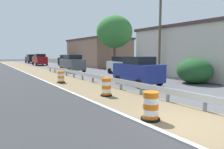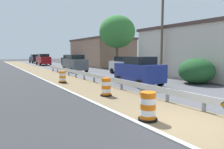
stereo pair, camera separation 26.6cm
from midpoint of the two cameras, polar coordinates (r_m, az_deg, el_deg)
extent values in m
plane|color=#333335|center=(7.57, 20.38, -13.28)|extent=(160.00, 160.00, 0.00)
cube|color=#7F6B4C|center=(7.95, 22.50, -12.41)|extent=(3.37, 120.00, 0.01)
cube|color=#ADADA8|center=(6.62, 13.44, -15.88)|extent=(0.20, 120.00, 0.11)
cube|color=slate|center=(9.47, 24.02, -7.31)|extent=(0.12, 0.12, 0.70)
cube|color=slate|center=(10.67, 14.78, -5.50)|extent=(0.12, 0.12, 0.70)
cube|color=slate|center=(12.08, 7.59, -3.99)|extent=(0.12, 0.12, 0.70)
cube|color=slate|center=(13.66, 2.01, -2.76)|extent=(0.12, 0.12, 0.70)
cube|color=slate|center=(15.34, -2.39, -1.78)|extent=(0.12, 0.12, 0.70)
cube|color=slate|center=(17.09, -5.89, -0.98)|extent=(0.12, 0.12, 0.70)
cube|color=slate|center=(18.90, -8.73, -0.34)|extent=(0.12, 0.12, 0.70)
cube|color=slate|center=(20.75, -11.07, 0.20)|extent=(0.12, 0.12, 0.70)
cube|color=slate|center=(22.64, -13.03, 0.64)|extent=(0.12, 0.12, 0.70)
cube|color=slate|center=(24.54, -14.68, 1.02)|extent=(0.12, 0.12, 0.70)
cube|color=slate|center=(26.46, -16.09, 1.34)|extent=(0.12, 0.12, 0.70)
cube|color=slate|center=(28.40, -17.31, 1.62)|extent=(0.12, 0.12, 0.70)
cylinder|color=orange|center=(7.72, 9.77, -11.78)|extent=(0.57, 0.57, 0.21)
cylinder|color=white|center=(7.65, 9.80, -10.28)|extent=(0.57, 0.57, 0.21)
cylinder|color=orange|center=(7.60, 9.83, -8.75)|extent=(0.57, 0.57, 0.21)
cylinder|color=white|center=(7.55, 9.86, -7.21)|extent=(0.57, 0.57, 0.21)
cylinder|color=orange|center=(7.50, 9.89, -5.64)|extent=(0.57, 0.57, 0.21)
cylinder|color=black|center=(7.74, 9.76, -12.24)|extent=(0.71, 0.71, 0.08)
cylinder|color=orange|center=(11.67, -2.28, -5.54)|extent=(0.53, 0.53, 0.21)
cylinder|color=white|center=(11.63, -2.28, -4.54)|extent=(0.53, 0.53, 0.21)
cylinder|color=orange|center=(11.59, -2.29, -3.54)|extent=(0.53, 0.53, 0.21)
cylinder|color=white|center=(11.56, -2.29, -2.53)|extent=(0.53, 0.53, 0.21)
cylinder|color=orange|center=(11.53, -2.30, -1.51)|extent=(0.53, 0.53, 0.21)
cylinder|color=black|center=(11.68, -2.28, -5.84)|extent=(0.67, 0.67, 0.08)
cylinder|color=orange|center=(17.19, -14.58, -1.96)|extent=(0.53, 0.53, 0.19)
cylinder|color=white|center=(17.16, -14.60, -1.32)|extent=(0.53, 0.53, 0.19)
cylinder|color=orange|center=(17.14, -14.62, -0.68)|extent=(0.53, 0.53, 0.19)
cylinder|color=white|center=(17.12, -14.64, -0.04)|extent=(0.53, 0.53, 0.19)
cylinder|color=orange|center=(17.10, -14.65, 0.60)|extent=(0.53, 0.53, 0.19)
cylinder|color=black|center=(17.20, -14.58, -2.15)|extent=(0.66, 0.66, 0.08)
cube|color=black|center=(51.76, -21.96, 4.01)|extent=(2.01, 4.32, 1.18)
cube|color=black|center=(51.58, -21.95, 4.97)|extent=(1.74, 2.02, 0.56)
cylinder|color=black|center=(52.94, -23.27, 3.35)|extent=(0.24, 0.65, 0.64)
cylinder|color=black|center=(53.37, -21.32, 3.45)|extent=(0.24, 0.65, 0.64)
cylinder|color=black|center=(50.21, -22.58, 3.25)|extent=(0.24, 0.65, 0.64)
cylinder|color=black|center=(50.65, -20.54, 3.36)|extent=(0.24, 0.65, 0.64)
cube|color=silver|center=(23.04, 2.99, 2.25)|extent=(1.89, 4.61, 1.15)
cube|color=black|center=(23.15, 2.74, 4.38)|extent=(1.68, 2.13, 0.56)
cylinder|color=black|center=(22.46, 7.15, 0.64)|extent=(0.23, 0.64, 0.64)
cylinder|color=black|center=(21.33, 3.35, 0.38)|extent=(0.23, 0.64, 0.64)
cylinder|color=black|center=(24.85, 2.67, 1.21)|extent=(0.23, 0.64, 0.64)
cylinder|color=black|center=(23.83, -0.94, 1.00)|extent=(0.23, 0.64, 0.64)
cube|color=navy|center=(15.68, 6.75, 0.64)|extent=(2.07, 4.16, 1.30)
cube|color=black|center=(15.49, 7.16, 4.01)|extent=(1.80, 1.94, 0.56)
cylinder|color=black|center=(16.30, 1.09, -1.41)|extent=(0.24, 0.65, 0.64)
cylinder|color=black|center=(17.41, 6.47, -0.96)|extent=(0.24, 0.65, 0.64)
cylinder|color=black|center=(14.12, 7.01, -2.64)|extent=(0.24, 0.65, 0.64)
cylinder|color=black|center=(15.38, 12.67, -2.01)|extent=(0.24, 0.65, 0.64)
cube|color=silver|center=(56.57, -19.35, 4.22)|extent=(1.82, 4.24, 1.11)
cube|color=black|center=(56.72, -19.41, 5.06)|extent=(1.59, 1.97, 0.56)
cylinder|color=black|center=(55.43, -18.16, 3.65)|extent=(0.24, 0.65, 0.64)
cylinder|color=black|center=(55.06, -19.88, 3.58)|extent=(0.24, 0.65, 0.64)
cylinder|color=black|center=(58.12, -18.80, 3.73)|extent=(0.24, 0.65, 0.64)
cylinder|color=black|center=(57.77, -20.45, 3.66)|extent=(0.24, 0.65, 0.64)
cube|color=maroon|center=(42.16, -19.87, 3.81)|extent=(1.96, 4.62, 1.36)
cube|color=black|center=(41.96, -19.86, 5.11)|extent=(1.75, 2.13, 0.56)
cylinder|color=black|center=(43.47, -21.53, 2.92)|extent=(0.22, 0.64, 0.64)
cylinder|color=black|center=(43.89, -19.07, 3.03)|extent=(0.22, 0.64, 0.64)
cylinder|color=black|center=(40.50, -20.67, 2.74)|extent=(0.22, 0.64, 0.64)
cylinder|color=black|center=(40.95, -18.04, 2.87)|extent=(0.22, 0.64, 0.64)
cube|color=black|center=(39.27, -12.88, 3.75)|extent=(1.97, 4.43, 1.18)
cube|color=black|center=(39.41, -13.00, 5.02)|extent=(1.72, 2.06, 0.56)
cylinder|color=black|center=(38.34, -10.76, 2.86)|extent=(0.24, 0.65, 0.64)
cylinder|color=black|center=(37.62, -13.33, 2.74)|extent=(0.24, 0.65, 0.64)
cylinder|color=black|center=(40.99, -12.42, 3.03)|extent=(0.24, 0.65, 0.64)
cylinder|color=black|center=(40.32, -14.85, 2.92)|extent=(0.24, 0.65, 0.64)
cube|color=#4C5156|center=(26.59, -11.43, 2.85)|extent=(1.96, 4.36, 1.33)
cube|color=black|center=(26.39, -11.33, 4.88)|extent=(1.75, 2.02, 0.56)
cylinder|color=black|center=(27.65, -14.34, 1.53)|extent=(0.23, 0.64, 0.64)
cylinder|color=black|center=(28.32, -10.65, 1.72)|extent=(0.23, 0.64, 0.64)
cylinder|color=black|center=(24.96, -12.24, 1.10)|extent=(0.23, 0.64, 0.64)
cylinder|color=black|center=(25.69, -8.23, 1.31)|extent=(0.23, 0.64, 0.64)
cube|color=beige|center=(23.69, 23.35, 5.66)|extent=(7.99, 11.79, 4.93)
cube|color=#4C3833|center=(23.83, 23.63, 11.95)|extent=(8.31, 12.26, 0.30)
cube|color=#93705B|center=(39.00, -4.21, 6.02)|extent=(7.44, 12.71, 4.74)
cube|color=#4C3833|center=(39.08, -4.24, 9.72)|extent=(7.74, 13.21, 0.30)
cylinder|color=brown|center=(21.22, 12.95, 10.72)|extent=(0.24, 0.24, 8.42)
ellipsoid|color=#1E4C23|center=(17.54, 21.79, 0.99)|extent=(2.78, 2.78, 2.04)
cylinder|color=#4C3D2D|center=(28.63, 0.43, 4.62)|extent=(0.36, 0.36, 3.38)
ellipsoid|color=#337533|center=(28.77, 0.44, 11.97)|extent=(4.99, 4.99, 4.49)
camera|label=1|loc=(0.13, -90.63, -0.07)|focal=32.45mm
camera|label=2|loc=(0.13, 89.37, 0.07)|focal=32.45mm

